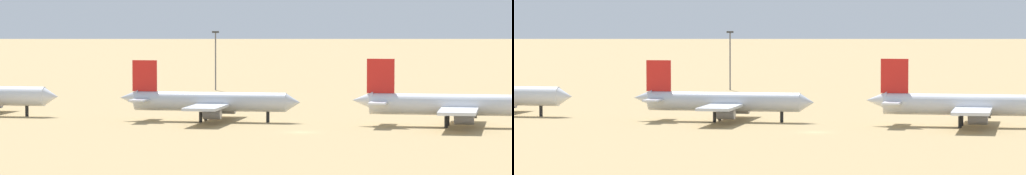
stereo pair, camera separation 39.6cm
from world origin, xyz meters
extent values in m
plane|color=tan|center=(0.00, 0.00, 0.00)|extent=(4000.00, 4000.00, 0.00)
cone|color=silver|center=(-56.72, 19.67, 4.11)|extent=(3.26, 3.97, 3.71)
cylinder|color=black|center=(-61.82, 19.20, 1.08)|extent=(0.68, 0.68, 2.15)
cylinder|color=silver|center=(-22.45, 17.37, 3.89)|extent=(29.82, 6.65, 3.70)
cone|color=silver|center=(-6.43, 18.99, 3.89)|extent=(3.11, 3.78, 3.52)
cone|color=silver|center=(-38.46, 15.76, 4.44)|extent=(4.00, 3.50, 3.15)
cube|color=red|center=(-35.33, 16.07, 8.74)|extent=(4.83, 0.94, 6.01)
cube|color=silver|center=(-35.71, 19.76, 4.26)|extent=(3.58, 6.56, 0.33)
cube|color=silver|center=(-34.96, 12.39, 4.26)|extent=(3.58, 6.56, 0.33)
cube|color=silver|center=(-21.53, 17.47, 3.33)|extent=(9.23, 30.08, 0.52)
cylinder|color=slate|center=(-21.30, 24.46, 2.04)|extent=(3.52, 2.36, 2.04)
cylinder|color=slate|center=(-19.91, 10.66, 2.04)|extent=(3.52, 2.36, 2.04)
cylinder|color=black|center=(-11.26, 18.50, 1.02)|extent=(0.65, 0.65, 2.04)
cylinder|color=black|center=(-24.05, 19.44, 1.02)|extent=(0.65, 0.65, 2.04)
cylinder|color=black|center=(-23.61, 15.03, 1.02)|extent=(0.65, 0.65, 2.04)
cylinder|color=silver|center=(24.45, 18.32, 4.12)|extent=(31.58, 6.51, 3.92)
cone|color=silver|center=(7.46, 16.90, 4.70)|extent=(4.18, 3.65, 3.33)
cube|color=red|center=(10.78, 17.18, 9.26)|extent=(5.12, 0.91, 6.37)
cube|color=silver|center=(10.46, 21.09, 4.51)|extent=(3.68, 6.90, 0.35)
cube|color=silver|center=(11.11, 13.27, 4.51)|extent=(3.68, 6.90, 0.35)
cube|color=silver|center=(25.43, 18.40, 3.53)|extent=(9.24, 31.80, 0.55)
cylinder|color=slate|center=(25.80, 25.81, 2.16)|extent=(3.69, 2.44, 2.16)
cylinder|color=slate|center=(27.02, 11.16, 2.16)|extent=(3.69, 2.44, 2.16)
cylinder|color=black|center=(22.79, 20.54, 1.08)|extent=(0.69, 0.69, 2.16)
cylinder|color=black|center=(23.18, 15.85, 1.08)|extent=(0.69, 0.69, 2.16)
cylinder|color=#59595E|center=(-52.61, 115.90, 7.64)|extent=(0.36, 0.36, 15.29)
cube|color=#333333|center=(-52.61, 115.90, 15.54)|extent=(1.80, 0.50, 0.50)
camera|label=1|loc=(57.87, -232.28, 21.56)|focal=96.06mm
camera|label=2|loc=(58.25, -232.17, 21.56)|focal=96.06mm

